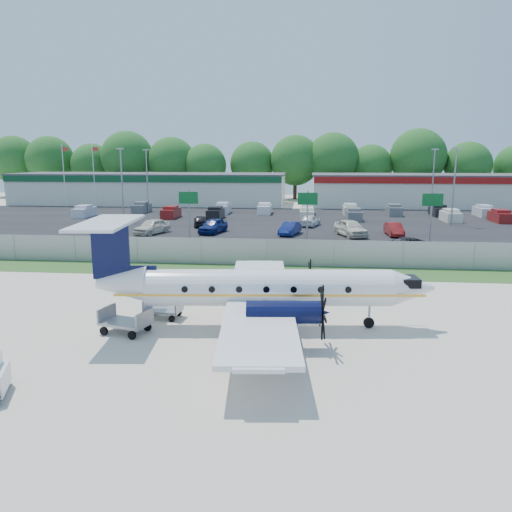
# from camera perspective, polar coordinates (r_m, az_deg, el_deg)

# --- Properties ---
(ground) EXTENTS (170.00, 170.00, 0.00)m
(ground) POSITION_cam_1_polar(r_m,az_deg,el_deg) (24.16, -1.44, -8.15)
(ground) COLOR beige
(ground) RESTS_ON ground
(grass_verge) EXTENTS (170.00, 4.00, 0.02)m
(grass_verge) POSITION_cam_1_polar(r_m,az_deg,el_deg) (35.64, 0.97, -1.73)
(grass_verge) COLOR #2D561E
(grass_verge) RESTS_ON ground
(access_road) EXTENTS (170.00, 8.00, 0.02)m
(access_road) POSITION_cam_1_polar(r_m,az_deg,el_deg) (42.47, 1.76, 0.39)
(access_road) COLOR black
(access_road) RESTS_ON ground
(parking_lot) EXTENTS (170.00, 32.00, 0.02)m
(parking_lot) POSITION_cam_1_polar(r_m,az_deg,el_deg) (63.18, 3.10, 3.98)
(parking_lot) COLOR black
(parking_lot) RESTS_ON ground
(perimeter_fence) EXTENTS (120.00, 0.06, 1.99)m
(perimeter_fence) POSITION_cam_1_polar(r_m,az_deg,el_deg) (37.39, 1.23, 0.44)
(perimeter_fence) COLOR gray
(perimeter_fence) RESTS_ON ground
(building_west) EXTENTS (46.40, 12.40, 5.24)m
(building_west) POSITION_cam_1_polar(r_m,az_deg,el_deg) (88.92, -11.96, 7.57)
(building_west) COLOR silver
(building_west) RESTS_ON ground
(building_east) EXTENTS (44.40, 12.40, 5.24)m
(building_east) POSITION_cam_1_polar(r_m,az_deg,el_deg) (87.85, 21.16, 7.01)
(building_east) COLOR silver
(building_east) RESTS_ON ground
(sign_left) EXTENTS (1.80, 0.26, 5.00)m
(sign_left) POSITION_cam_1_polar(r_m,az_deg,el_deg) (47.00, -7.70, 5.79)
(sign_left) COLOR gray
(sign_left) RESTS_ON ground
(sign_mid) EXTENTS (1.80, 0.26, 5.00)m
(sign_mid) POSITION_cam_1_polar(r_m,az_deg,el_deg) (45.73, 5.90, 5.68)
(sign_mid) COLOR gray
(sign_mid) RESTS_ON ground
(sign_right) EXTENTS (1.80, 0.26, 5.00)m
(sign_right) POSITION_cam_1_polar(r_m,az_deg,el_deg) (47.06, 19.48, 5.25)
(sign_right) COLOR gray
(sign_right) RESTS_ON ground
(flagpole_west) EXTENTS (1.06, 0.12, 10.00)m
(flagpole_west) POSITION_cam_1_polar(r_m,az_deg,el_deg) (86.80, -21.08, 8.97)
(flagpole_west) COLOR white
(flagpole_west) RESTS_ON ground
(flagpole_east) EXTENTS (1.06, 0.12, 10.00)m
(flagpole_east) POSITION_cam_1_polar(r_m,az_deg,el_deg) (84.68, -18.01, 9.13)
(flagpole_east) COLOR white
(flagpole_east) RESTS_ON ground
(light_pole_nw) EXTENTS (0.90, 0.35, 9.09)m
(light_pole_nw) POSITION_cam_1_polar(r_m,az_deg,el_deg) (64.84, -15.08, 8.43)
(light_pole_nw) COLOR gray
(light_pole_nw) RESTS_ON ground
(light_pole_ne) EXTENTS (0.90, 0.35, 9.09)m
(light_pole_ne) POSITION_cam_1_polar(r_m,az_deg,el_deg) (63.04, 21.72, 7.95)
(light_pole_ne) COLOR gray
(light_pole_ne) RESTS_ON ground
(light_pole_sw) EXTENTS (0.90, 0.35, 9.09)m
(light_pole_sw) POSITION_cam_1_polar(r_m,az_deg,el_deg) (74.27, -12.35, 8.87)
(light_pole_sw) COLOR gray
(light_pole_sw) RESTS_ON ground
(light_pole_se) EXTENTS (0.90, 0.35, 9.09)m
(light_pole_se) POSITION_cam_1_polar(r_m,az_deg,el_deg) (72.70, 19.59, 8.44)
(light_pole_se) COLOR gray
(light_pole_se) RESTS_ON ground
(tree_line) EXTENTS (112.00, 6.00, 14.00)m
(tree_line) POSITION_cam_1_polar(r_m,az_deg,el_deg) (96.98, 4.06, 6.51)
(tree_line) COLOR #1B5719
(tree_line) RESTS_ON ground
(aircraft) EXTENTS (16.62, 16.37, 5.12)m
(aircraft) POSITION_cam_1_polar(r_m,az_deg,el_deg) (23.55, 0.61, -3.64)
(aircraft) COLOR white
(aircraft) RESTS_ON ground
(baggage_cart_near) EXTENTS (2.49, 1.88, 1.16)m
(baggage_cart_near) POSITION_cam_1_polar(r_m,az_deg,el_deg) (24.02, -14.69, -7.29)
(baggage_cart_near) COLOR gray
(baggage_cart_near) RESTS_ON ground
(baggage_cart_far) EXTENTS (1.92, 1.28, 0.95)m
(baggage_cart_far) POSITION_cam_1_polar(r_m,az_deg,el_deg) (25.80, -10.55, -6.03)
(baggage_cart_far) COLOR gray
(baggage_cart_far) RESTS_ON ground
(cone_starboard_wing) EXTENTS (0.43, 0.43, 0.61)m
(cone_starboard_wing) POSITION_cam_1_polar(r_m,az_deg,el_deg) (29.31, -11.29, -4.27)
(cone_starboard_wing) COLOR orange
(cone_starboard_wing) RESTS_ON ground
(road_car_west) EXTENTS (5.39, 2.84, 1.45)m
(road_car_west) POSITION_cam_1_polar(r_m,az_deg,el_deg) (46.49, -24.89, 0.27)
(road_car_west) COLOR #595B5E
(road_car_west) RESTS_ON ground
(road_car_mid) EXTENTS (4.65, 2.18, 1.29)m
(road_car_mid) POSITION_cam_1_polar(r_m,az_deg,el_deg) (44.38, 16.24, 0.40)
(road_car_mid) COLOR black
(road_car_mid) RESTS_ON ground
(parked_car_a) EXTENTS (3.35, 5.10, 1.61)m
(parked_car_a) POSITION_cam_1_polar(r_m,az_deg,el_deg) (53.88, -11.76, 2.47)
(parked_car_a) COLOR beige
(parked_car_a) RESTS_ON ground
(parked_car_b) EXTENTS (2.88, 4.96, 1.59)m
(parked_car_b) POSITION_cam_1_polar(r_m,az_deg,el_deg) (53.57, -4.91, 2.62)
(parked_car_b) COLOR navy
(parked_car_b) RESTS_ON ground
(parked_car_c) EXTENTS (2.42, 4.30, 1.34)m
(parked_car_c) POSITION_cam_1_polar(r_m,az_deg,el_deg) (52.28, 3.89, 2.42)
(parked_car_c) COLOR navy
(parked_car_c) RESTS_ON ground
(parked_car_d) EXTENTS (3.63, 5.44, 1.72)m
(parked_car_d) POSITION_cam_1_polar(r_m,az_deg,el_deg) (52.16, 10.73, 2.23)
(parked_car_d) COLOR beige
(parked_car_d) RESTS_ON ground
(parked_car_e) EXTENTS (1.61, 4.14, 1.34)m
(parked_car_e) POSITION_cam_1_polar(r_m,az_deg,el_deg) (53.59, 15.45, 2.26)
(parked_car_e) COLOR maroon
(parked_car_e) RESTS_ON ground
(parked_car_f) EXTENTS (2.45, 4.21, 1.35)m
(parked_car_f) POSITION_cam_1_polar(r_m,az_deg,el_deg) (58.70, -6.32, 3.35)
(parked_car_f) COLOR black
(parked_car_f) RESTS_ON ground
(parked_car_g) EXTENTS (2.74, 4.41, 1.40)m
(parked_car_g) POSITION_cam_1_polar(r_m,az_deg,el_deg) (59.05, 6.22, 3.40)
(parked_car_g) COLOR silver
(parked_car_g) RESTS_ON ground
(far_parking_rows) EXTENTS (56.00, 10.00, 1.60)m
(far_parking_rows) POSITION_cam_1_polar(r_m,az_deg,el_deg) (68.14, 3.30, 4.50)
(far_parking_rows) COLOR gray
(far_parking_rows) RESTS_ON ground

